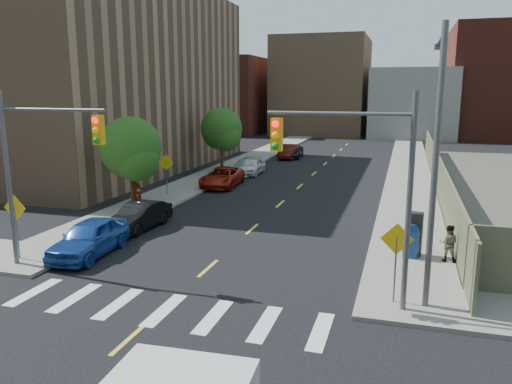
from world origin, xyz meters
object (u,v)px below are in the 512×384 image
Objects in this scene: pedestrian_east at (448,243)px; parked_car_red at (222,177)px; parked_car_blue at (89,238)px; parked_car_black at (140,216)px; parked_car_white at (252,166)px; parked_car_silver at (245,167)px; parked_car_grey at (291,151)px; mailbox at (412,242)px; pedestrian_west at (138,193)px; payphone at (415,234)px; parked_car_maroon at (289,152)px.

parked_car_red is at bearing -34.00° from pedestrian_east.
parked_car_blue reaches higher than parked_car_black.
parked_car_blue reaches higher than parked_car_white.
parked_car_white reaches higher than parked_car_silver.
parked_car_silver is 11.57m from parked_car_grey.
parked_car_blue is 3.25× the size of mailbox.
parked_car_blue is 33.38m from parked_car_grey.
mailbox is 0.76× the size of pedestrian_west.
payphone reaches higher than parked_car_blue.
parked_car_silver is 1.01× the size of parked_car_maroon.
pedestrian_east reaches higher than parked_car_blue.
parked_car_black is 2.26× the size of payphone.
payphone is (12.11, -29.78, 0.40)m from parked_car_grey.
pedestrian_east is (1.43, -0.05, 0.07)m from mailbox.
parked_car_maroon is (0.78, 10.56, 0.04)m from parked_car_white.
parked_car_maroon is at bearing -12.42° from pedestrian_west.
parked_car_white is at bearing 133.86° from payphone.
payphone reaches higher than parked_car_red.
pedestrian_east is at bearing -66.05° from parked_car_maroon.
parked_car_grey is at bearing 85.63° from parked_car_white.
parked_car_black is 13.43m from payphone.
parked_car_grey is at bearing 86.24° from parked_car_silver.
mailbox reaches higher than parked_car_silver.
parked_car_red is at bearing 145.58° from payphone.
parked_car_black is at bearing 86.31° from parked_car_blue.
parked_car_red is 1.16× the size of parked_car_maroon.
parked_car_silver is at bearing -159.52° from parked_car_white.
parked_car_grey is at bearing 89.49° from parked_car_maroon.
parked_car_grey is (1.30, 17.10, -0.03)m from parked_car_red.
parked_car_silver is at bearing 86.44° from parked_car_red.
parked_car_blue is at bearing -169.65° from pedestrian_west.
parked_car_blue reaches higher than parked_car_red.
payphone is (13.41, -12.67, 0.37)m from parked_car_red.
parked_car_blue is 1.04× the size of parked_car_maroon.
payphone reaches higher than mailbox.
parked_car_blue is 3.02× the size of pedestrian_east.
parked_car_white is 23.62m from pedestrian_east.
parked_car_maroon is 0.90× the size of parked_car_grey.
parked_car_blue is 1.03× the size of parked_car_silver.
mailbox reaches higher than parked_car_black.
parked_car_blue is 2.48× the size of payphone.
mailbox is (13.27, -13.04, 0.13)m from parked_car_red.
parked_car_silver is 23.78m from pedestrian_east.
payphone is (13.41, 3.57, 0.29)m from parked_car_blue.
parked_car_maroon is 3.11× the size of mailbox.
pedestrian_east is at bearing -53.54° from parked_car_white.
parked_car_grey is 32.44m from mailbox.
payphone is at bearing -55.53° from parked_car_white.
parked_car_blue is 13.65m from mailbox.
parked_car_red is 1.27× the size of parked_car_white.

